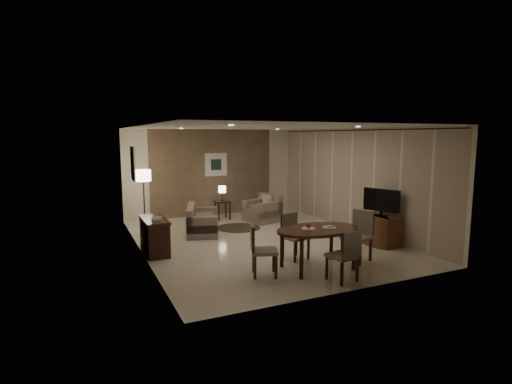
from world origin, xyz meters
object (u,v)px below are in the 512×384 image
sofa (203,219)px  side_table (222,210)px  chair_near (342,255)px  chair_far (296,237)px  armchair (262,208)px  dining_table (318,249)px  tv_cabinet (381,230)px  chair_right (357,237)px  chair_left (265,250)px  console_desk (154,236)px  floor_lamp (144,199)px

sofa → side_table: 1.77m
chair_near → chair_far: (-0.09, 1.43, 0.00)m
chair_near → armchair: 5.03m
dining_table → chair_near: size_ratio=1.81×
tv_cabinet → chair_far: 2.35m
chair_right → armchair: chair_right is taller
side_table → dining_table: bearing=-89.0°
dining_table → chair_far: chair_far is taller
chair_left → side_table: (0.99, 4.98, -0.19)m
chair_near → sofa: 4.50m
armchair → console_desk: bearing=-77.4°
chair_far → chair_right: chair_right is taller
dining_table → chair_near: chair_near is taller
chair_left → side_table: size_ratio=1.67×
console_desk → chair_left: size_ratio=1.29×
chair_near → side_table: (-0.12, 5.77, -0.18)m
armchair → floor_lamp: 3.36m
chair_near → sofa: chair_near is taller
tv_cabinet → armchair: size_ratio=1.02×
chair_far → tv_cabinet: bearing=-8.5°
chair_left → floor_lamp: bearing=36.3°
console_desk → chair_right: size_ratio=1.19×
tv_cabinet → chair_far: bearing=-177.0°
dining_table → armchair: (0.86, 4.24, 0.00)m
console_desk → floor_lamp: floor_lamp is taller
tv_cabinet → chair_left: (-3.36, -0.76, 0.12)m
tv_cabinet → side_table: size_ratio=1.61×
armchair → side_table: (-0.95, 0.81, -0.11)m
tv_cabinet → dining_table: bearing=-159.8°
floor_lamp → sofa: bearing=-41.7°
chair_far → chair_right: (1.03, -0.65, 0.04)m
armchair → floor_lamp: floor_lamp is taller
floor_lamp → chair_near: bearing=-65.8°
dining_table → chair_left: (-1.08, 0.07, 0.08)m
sofa → console_desk: bearing=149.4°
chair_right → console_desk: bearing=-143.3°
chair_near → chair_far: size_ratio=1.00×
chair_far → floor_lamp: 4.71m
dining_table → floor_lamp: floor_lamp is taller
chair_left → armchair: 4.60m
console_desk → chair_far: 3.02m
dining_table → chair_far: bearing=94.6°
tv_cabinet → sofa: size_ratio=0.59×
tv_cabinet → armchair: bearing=112.6°
side_table → console_desk: bearing=-132.9°
chair_near → chair_far: chair_far is taller
tv_cabinet → chair_right: (-1.31, -0.77, 0.15)m
dining_table → chair_right: bearing=3.9°
dining_table → side_table: bearing=91.0°
tv_cabinet → chair_left: size_ratio=0.97×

